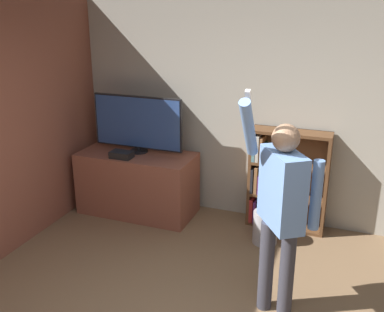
# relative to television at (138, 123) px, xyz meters

# --- Properties ---
(wall_back) EXTENTS (6.64, 0.06, 2.70)m
(wall_back) POSITION_rel_television_xyz_m (1.48, 0.39, 0.17)
(wall_back) COLOR #B2AD9E
(wall_back) RESTS_ON ground_plane
(wall_side_brick) EXTENTS (0.06, 4.39, 2.70)m
(wall_side_brick) POSITION_rel_television_xyz_m (-0.88, -1.03, 0.17)
(wall_side_brick) COLOR #93513D
(wall_side_brick) RESTS_ON ground_plane
(tv_ledge) EXTENTS (1.46, 0.68, 0.80)m
(tv_ledge) POSITION_rel_television_xyz_m (-0.00, -0.07, -0.78)
(tv_ledge) COLOR #93513D
(tv_ledge) RESTS_ON ground_plane
(television) EXTENTS (1.18, 0.22, 0.72)m
(television) POSITION_rel_television_xyz_m (0.00, 0.00, 0.00)
(television) COLOR black
(television) RESTS_ON tv_ledge
(game_console) EXTENTS (0.27, 0.17, 0.08)m
(game_console) POSITION_rel_television_xyz_m (-0.10, -0.27, -0.34)
(game_console) COLOR black
(game_console) RESTS_ON tv_ledge
(bookshelf) EXTENTS (0.92, 0.28, 1.21)m
(bookshelf) POSITION_rel_television_xyz_m (1.77, 0.21, -0.59)
(bookshelf) COLOR brown
(bookshelf) RESTS_ON ground_plane
(person) EXTENTS (0.63, 0.59, 2.01)m
(person) POSITION_rel_television_xyz_m (2.04, -1.41, -0.12)
(person) COLOR #383842
(person) RESTS_ON ground_plane
(waste_bin) EXTENTS (0.28, 0.28, 0.38)m
(waste_bin) POSITION_rel_television_xyz_m (1.72, -0.27, -0.99)
(waste_bin) COLOR #B7B7BC
(waste_bin) RESTS_ON ground_plane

